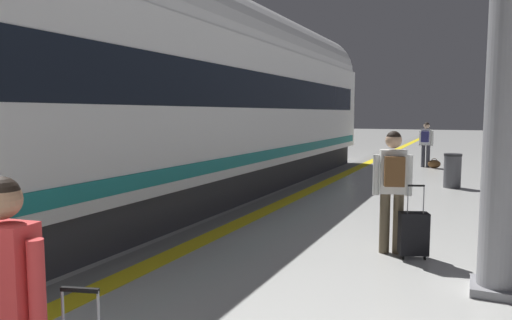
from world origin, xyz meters
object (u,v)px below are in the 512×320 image
traveller_foreground (7,304)px  platform_pillar (505,138)px  passenger_near (393,181)px  passenger_mid (426,141)px  suitcase_near (413,233)px  waste_bin (452,171)px  high_speed_train (106,84)px  duffel_bag_mid (434,164)px

traveller_foreground → platform_pillar: 4.84m
passenger_near → passenger_mid: 11.55m
suitcase_near → waste_bin: suitcase_near is taller
high_speed_train → waste_bin: high_speed_train is taller
high_speed_train → duffel_bag_mid: 12.80m
passenger_mid → high_speed_train: bearing=-109.8°
passenger_near → suitcase_near: (0.31, -0.12, -0.68)m
passenger_near → platform_pillar: size_ratio=0.48×
traveller_foreground → duffel_bag_mid: (0.99, 16.47, -0.81)m
waste_bin → traveller_foreground: bearing=-98.5°
suitcase_near → duffel_bag_mid: suitcase_near is taller
suitcase_near → platform_pillar: size_ratio=0.29×
passenger_near → duffel_bag_mid: (-0.25, 11.39, -0.88)m
platform_pillar → waste_bin: platform_pillar is taller
duffel_bag_mid → platform_pillar: bearing=-82.8°
passenger_near → duffel_bag_mid: 11.42m
high_speed_train → waste_bin: bearing=52.9°
traveller_foreground → duffel_bag_mid: bearing=86.6°
waste_bin → high_speed_train: bearing=-127.1°
suitcase_near → duffel_bag_mid: bearing=92.8°
high_speed_train → traveller_foreground: bearing=-52.9°
traveller_foreground → platform_pillar: bearing=57.6°
passenger_near → waste_bin: 6.84m
high_speed_train → duffel_bag_mid: bearing=68.6°
high_speed_train → platform_pillar: 6.26m
suitcase_near → platform_pillar: 1.94m
traveller_foreground → waste_bin: (1.77, 11.88, -0.50)m
traveller_foreground → platform_pillar: (2.56, 4.04, 0.76)m
traveller_foreground → suitcase_near: (1.56, 4.97, -0.61)m
suitcase_near → duffel_bag_mid: (-0.57, 11.51, -0.20)m
duffel_bag_mid → waste_bin: 4.67m
passenger_near → duffel_bag_mid: passenger_near is taller
traveller_foreground → passenger_mid: 16.64m
high_speed_train → platform_pillar: (6.17, -0.73, -0.77)m
passenger_mid → waste_bin: passenger_mid is taller
duffel_bag_mid → waste_bin: waste_bin is taller
passenger_mid → duffel_bag_mid: 0.90m
suitcase_near → waste_bin: (0.21, 6.92, 0.11)m
passenger_mid → duffel_bag_mid: bearing=-25.1°
duffel_bag_mid → waste_bin: size_ratio=0.48×
high_speed_train → traveller_foreground: high_speed_train is taller
high_speed_train → platform_pillar: size_ratio=7.40×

